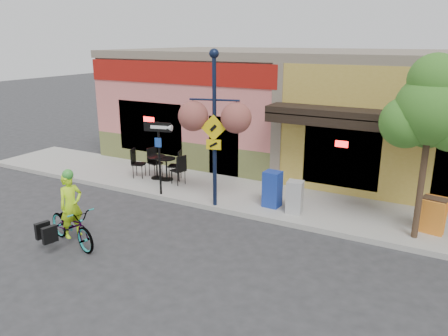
# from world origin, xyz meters

# --- Properties ---
(ground) EXTENTS (90.00, 90.00, 0.00)m
(ground) POSITION_xyz_m (0.00, 0.00, 0.00)
(ground) COLOR #2D2D30
(ground) RESTS_ON ground
(sidewalk) EXTENTS (24.00, 3.00, 0.15)m
(sidewalk) POSITION_xyz_m (0.00, 2.00, 0.07)
(sidewalk) COLOR #9E9B93
(sidewalk) RESTS_ON ground
(curb) EXTENTS (24.00, 0.12, 0.15)m
(curb) POSITION_xyz_m (0.00, 0.55, 0.07)
(curb) COLOR #A8A59E
(curb) RESTS_ON ground
(building) EXTENTS (18.20, 8.20, 4.50)m
(building) POSITION_xyz_m (0.00, 7.50, 2.25)
(building) COLOR #D06C67
(building) RESTS_ON ground
(bicycle) EXTENTS (2.06, 1.15, 1.03)m
(bicycle) POSITION_xyz_m (-3.75, -3.06, 0.51)
(bicycle) COLOR maroon
(bicycle) RESTS_ON ground
(cyclist_rider) EXTENTS (0.52, 0.67, 1.61)m
(cyclist_rider) POSITION_xyz_m (-3.70, -3.06, 0.81)
(cyclist_rider) COLOR #C1FF1A
(cyclist_rider) RESTS_ON ground
(lamp_post) EXTENTS (1.55, 0.93, 4.55)m
(lamp_post) POSITION_xyz_m (-1.79, 0.65, 2.43)
(lamp_post) COLOR #101A34
(lamp_post) RESTS_ON sidewalk
(one_way_sign) EXTENTS (0.92, 0.40, 2.35)m
(one_way_sign) POSITION_xyz_m (-3.79, 0.65, 1.32)
(one_way_sign) COLOR black
(one_way_sign) RESTS_ON sidewalk
(cafe_set_left) EXTENTS (1.91, 1.33, 1.04)m
(cafe_set_left) POSITION_xyz_m (-4.49, 1.94, 0.67)
(cafe_set_left) COLOR black
(cafe_set_left) RESTS_ON sidewalk
(cafe_set_right) EXTENTS (1.96, 1.41, 1.06)m
(cafe_set_right) POSITION_xyz_m (-4.89, 1.92, 0.68)
(cafe_set_right) COLOR black
(cafe_set_right) RESTS_ON sidewalk
(newspaper_box_blue) EXTENTS (0.51, 0.45, 1.08)m
(newspaper_box_blue) POSITION_xyz_m (-0.25, 1.37, 0.69)
(newspaper_box_blue) COLOR #1A369D
(newspaper_box_blue) RESTS_ON sidewalk
(newspaper_box_grey) EXTENTS (0.48, 0.45, 0.94)m
(newspaper_box_grey) POSITION_xyz_m (0.50, 1.23, 0.62)
(newspaper_box_grey) COLOR #A5A5A5
(newspaper_box_grey) RESTS_ON sidewalk
(street_tree) EXTENTS (2.35, 2.35, 4.56)m
(street_tree) POSITION_xyz_m (3.71, 1.13, 2.43)
(street_tree) COLOR #3D7A26
(street_tree) RESTS_ON sidewalk
(sandwich_board) EXTENTS (0.64, 0.52, 0.97)m
(sandwich_board) POSITION_xyz_m (4.03, 1.39, 0.64)
(sandwich_board) COLOR orange
(sandwich_board) RESTS_ON sidewalk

